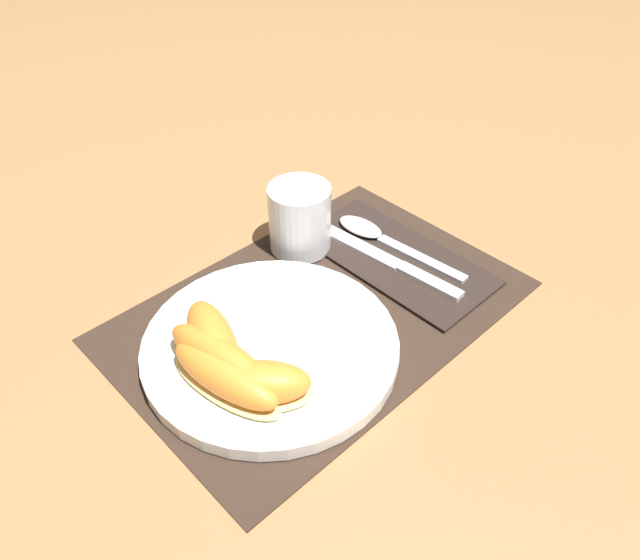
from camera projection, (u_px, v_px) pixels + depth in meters
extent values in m
plane|color=#A37547|center=(319.00, 311.00, 0.71)|extent=(3.00, 3.00, 0.00)
cube|color=#38281E|center=(319.00, 310.00, 0.71)|extent=(0.45, 0.30, 0.00)
cylinder|color=white|center=(271.00, 346.00, 0.65)|extent=(0.27, 0.27, 0.02)
cylinder|color=silver|center=(300.00, 218.00, 0.77)|extent=(0.08, 0.08, 0.09)
cylinder|color=#F9AD19|center=(300.00, 237.00, 0.79)|extent=(0.06, 0.06, 0.03)
cube|color=#2D231E|center=(392.00, 256.00, 0.78)|extent=(0.12, 0.25, 0.00)
cube|color=silver|center=(429.00, 281.00, 0.73)|extent=(0.02, 0.09, 0.01)
cube|color=silver|center=(358.00, 246.00, 0.79)|extent=(0.03, 0.13, 0.01)
cube|color=silver|center=(421.00, 258.00, 0.77)|extent=(0.02, 0.13, 0.01)
ellipsoid|color=silver|center=(360.00, 227.00, 0.82)|extent=(0.04, 0.07, 0.01)
cube|color=silver|center=(316.00, 308.00, 0.68)|extent=(0.11, 0.05, 0.00)
cube|color=silver|center=(236.00, 330.00, 0.66)|extent=(0.07, 0.05, 0.00)
ellipsoid|color=#F4DB84|center=(215.00, 353.00, 0.63)|extent=(0.09, 0.13, 0.01)
ellipsoid|color=orange|center=(213.00, 341.00, 0.62)|extent=(0.08, 0.12, 0.04)
ellipsoid|color=#F4DB84|center=(222.00, 371.00, 0.61)|extent=(0.06, 0.14, 0.01)
ellipsoid|color=orange|center=(220.00, 359.00, 0.60)|extent=(0.06, 0.13, 0.04)
ellipsoid|color=#F4DB84|center=(227.00, 385.00, 0.60)|extent=(0.07, 0.14, 0.01)
ellipsoid|color=orange|center=(225.00, 374.00, 0.59)|extent=(0.06, 0.13, 0.04)
ellipsoid|color=#F4DB84|center=(262.00, 393.00, 0.59)|extent=(0.10, 0.10, 0.01)
ellipsoid|color=orange|center=(261.00, 382.00, 0.58)|extent=(0.10, 0.10, 0.04)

